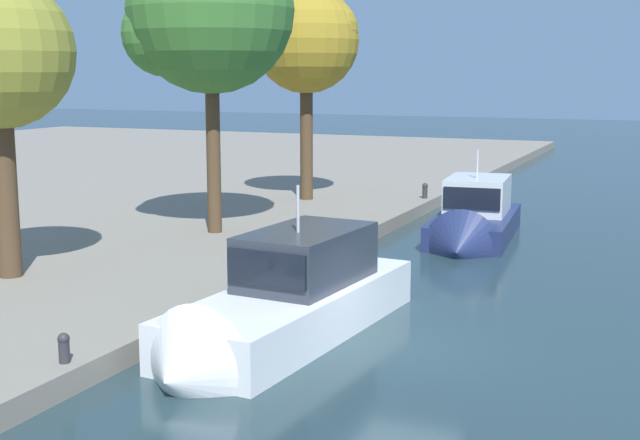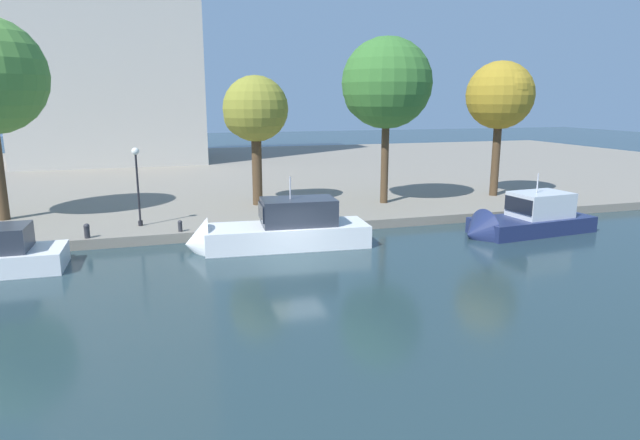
# 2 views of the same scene
# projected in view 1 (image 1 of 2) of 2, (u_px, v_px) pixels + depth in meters

# --- Properties ---
(ground_plane) EXTENTS (220.00, 220.00, 0.00)m
(ground_plane) POSITION_uv_depth(u_px,v_px,m) (405.00, 350.00, 21.04)
(ground_plane) COLOR #23383D
(motor_yacht_1) EXTENTS (10.00, 3.55, 4.80)m
(motor_yacht_1) POSITION_uv_depth(u_px,v_px,m) (283.00, 310.00, 21.73)
(motor_yacht_1) COLOR white
(motor_yacht_1) RESTS_ON ground_plane
(motor_yacht_2) EXTENTS (8.66, 3.69, 4.73)m
(motor_yacht_2) POSITION_uv_depth(u_px,v_px,m) (473.00, 224.00, 34.70)
(motor_yacht_2) COLOR navy
(motor_yacht_2) RESTS_ON ground_plane
(mooring_bollard_0) EXTENTS (0.26, 0.26, 0.66)m
(mooring_bollard_0) POSITION_uv_depth(u_px,v_px,m) (64.00, 347.00, 18.33)
(mooring_bollard_0) COLOR #2D2D33
(mooring_bollard_0) RESTS_ON dock_promenade
(mooring_bollard_1) EXTENTS (0.28, 0.28, 0.76)m
(mooring_bollard_1) POSITION_uv_depth(u_px,v_px,m) (425.00, 190.00, 42.34)
(mooring_bollard_1) COLOR #2D2D33
(mooring_bollard_1) RESTS_ON dock_promenade
(tree_0) EXTENTS (6.27, 6.27, 11.55)m
(tree_0) POSITION_uv_depth(u_px,v_px,m) (204.00, 9.00, 31.93)
(tree_0) COLOR #4C3823
(tree_0) RESTS_ON dock_promenade
(tree_2) EXTENTS (5.05, 5.05, 10.15)m
(tree_2) POSITION_uv_depth(u_px,v_px,m) (309.00, 38.00, 40.68)
(tree_2) COLOR #4C3823
(tree_2) RESTS_ON dock_promenade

